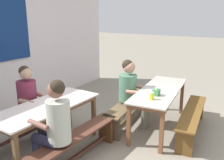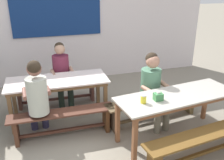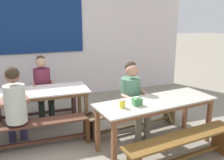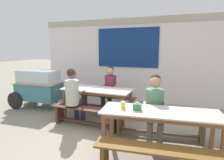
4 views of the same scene
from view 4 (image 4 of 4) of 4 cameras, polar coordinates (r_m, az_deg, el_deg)
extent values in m
plane|color=gray|center=(3.73, -2.67, -18.00)|extent=(40.00, 40.00, 0.00)
cube|color=silver|center=(6.10, 8.02, 4.98)|extent=(6.79, 0.12, 2.47)
cube|color=navy|center=(6.08, 4.65, 9.82)|extent=(1.98, 0.03, 1.23)
cube|color=#B2A894|center=(6.16, 8.37, 17.47)|extent=(6.79, 0.20, 0.20)
cube|color=silver|center=(4.61, -4.57, -2.82)|extent=(1.72, 0.74, 0.03)
cube|color=brown|center=(4.62, -4.56, -3.34)|extent=(1.64, 0.68, 0.06)
cube|color=brown|center=(4.70, 5.64, -7.65)|extent=(0.06, 0.06, 0.66)
cube|color=brown|center=(4.18, 3.40, -9.89)|extent=(0.06, 0.06, 0.66)
cube|color=brown|center=(5.32, -10.65, -5.72)|extent=(0.06, 0.06, 0.66)
cube|color=brown|center=(4.86, -14.31, -7.35)|extent=(0.06, 0.06, 0.66)
cube|color=#B5AFA3|center=(3.10, 14.48, -9.41)|extent=(1.93, 0.86, 0.02)
cube|color=brown|center=(3.11, 14.44, -10.14)|extent=(1.85, 0.79, 0.06)
cube|color=brown|center=(3.61, 28.29, -14.35)|extent=(0.07, 0.07, 0.66)
cube|color=brown|center=(3.15, 30.76, -18.14)|extent=(0.07, 0.07, 0.66)
cube|color=brown|center=(3.57, -0.08, -13.36)|extent=(0.07, 0.07, 0.66)
cube|color=brown|center=(3.11, -2.49, -17.04)|extent=(0.07, 0.07, 0.66)
cube|color=brown|center=(5.20, -1.66, -4.89)|extent=(1.66, 0.31, 0.03)
cube|color=brown|center=(5.03, 5.85, -8.00)|extent=(0.07, 0.23, 0.41)
cube|color=brown|center=(5.56, -8.40, -6.31)|extent=(0.07, 0.23, 0.41)
cube|color=brown|center=(5.29, -1.64, -8.22)|extent=(1.38, 0.07, 0.04)
cube|color=#4F2C20|center=(4.19, -8.09, -8.63)|extent=(1.64, 0.33, 0.03)
cube|color=#533019|center=(3.98, 0.98, -12.85)|extent=(0.07, 0.25, 0.41)
cube|color=#4E2D1E|center=(4.63, -15.68, -9.93)|extent=(0.07, 0.25, 0.41)
cube|color=#4F2C20|center=(4.30, -7.99, -12.65)|extent=(1.36, 0.07, 0.04)
cube|color=brown|center=(3.75, 14.18, -11.03)|extent=(1.81, 0.51, 0.02)
cube|color=brown|center=(3.93, 25.78, -14.19)|extent=(0.09, 0.27, 0.41)
cube|color=brown|center=(3.90, 2.25, -13.35)|extent=(0.09, 0.27, 0.41)
cube|color=brown|center=(3.88, 13.98, -15.44)|extent=(1.51, 0.22, 0.04)
cube|color=brown|center=(2.69, 14.31, -19.89)|extent=(1.77, 0.50, 0.03)
cube|color=brown|center=(2.88, -2.29, -22.40)|extent=(0.09, 0.26, 0.40)
cube|color=teal|center=(5.87, -21.31, -3.19)|extent=(1.27, 0.72, 0.48)
cube|color=silver|center=(5.79, -21.57, 0.94)|extent=(1.14, 0.65, 0.37)
cube|color=tan|center=(5.82, -21.46, -0.76)|extent=(1.35, 0.80, 0.02)
cylinder|color=black|center=(6.55, -23.11, -4.18)|extent=(0.49, 0.07, 0.49)
cylinder|color=black|center=(6.04, -27.54, -5.64)|extent=(0.49, 0.07, 0.49)
cylinder|color=#333333|center=(5.63, -16.60, -7.28)|extent=(0.05, 0.05, 0.25)
cylinder|color=#3F3F3F|center=(5.38, -14.74, -2.39)|extent=(0.07, 0.66, 0.04)
cylinder|color=#6B6756|center=(3.50, 11.42, -16.13)|extent=(0.11, 0.11, 0.43)
cylinder|color=#6B6756|center=(3.52, 14.47, -16.15)|extent=(0.11, 0.11, 0.43)
cylinder|color=#6B6756|center=(3.56, 11.46, -11.03)|extent=(0.20, 0.41, 0.13)
cylinder|color=#6B6756|center=(3.57, 14.40, -11.06)|extent=(0.20, 0.41, 0.13)
cylinder|color=#508063|center=(3.66, 12.90, -6.55)|extent=(0.33, 0.33, 0.50)
sphere|color=tan|center=(3.55, 13.15, -0.58)|extent=(0.22, 0.22, 0.22)
sphere|color=#2D2319|center=(3.57, 13.15, 0.12)|extent=(0.20, 0.20, 0.20)
cylinder|color=tan|center=(3.48, 10.00, -7.55)|extent=(0.13, 0.31, 0.07)
cylinder|color=tan|center=(3.51, 16.12, -7.65)|extent=(0.13, 0.31, 0.11)
cylinder|color=#1F2922|center=(4.92, -2.74, -8.23)|extent=(0.11, 0.11, 0.43)
cylinder|color=#1F2922|center=(4.86, -0.73, -8.44)|extent=(0.11, 0.11, 0.43)
cylinder|color=#1F2922|center=(5.00, -2.05, -4.73)|extent=(0.15, 0.40, 0.13)
cylinder|color=#1F2922|center=(4.95, -0.08, -4.89)|extent=(0.15, 0.40, 0.13)
cylinder|color=maroon|center=(5.08, -0.44, -1.57)|extent=(0.31, 0.31, 0.53)
sphere|color=#A67D65|center=(5.00, -0.52, 2.78)|extent=(0.20, 0.20, 0.20)
sphere|color=#2D2319|center=(5.03, -0.41, 3.21)|extent=(0.18, 0.18, 0.18)
cylinder|color=#A67D65|center=(4.98, -3.02, -1.99)|extent=(0.08, 0.30, 0.07)
cylinder|color=#A67D65|center=(4.87, 0.88, -2.25)|extent=(0.08, 0.31, 0.10)
cylinder|color=#2F2B49|center=(4.66, -8.85, -9.35)|extent=(0.11, 0.11, 0.43)
cylinder|color=#2F2B49|center=(4.74, -10.83, -9.09)|extent=(0.11, 0.11, 0.43)
cylinder|color=#2F2B49|center=(4.44, -9.90, -6.76)|extent=(0.15, 0.38, 0.13)
cylinder|color=#2F2B49|center=(4.52, -11.94, -6.52)|extent=(0.15, 0.38, 0.13)
cylinder|color=#B3B8A9|center=(4.27, -12.10, -3.77)|extent=(0.30, 0.30, 0.56)
sphere|color=brown|center=(4.21, -12.17, 1.77)|extent=(0.21, 0.21, 0.21)
sphere|color=#2D2319|center=(4.18, -12.39, 2.21)|extent=(0.19, 0.19, 0.19)
cylinder|color=brown|center=(4.35, -8.97, -3.58)|extent=(0.09, 0.31, 0.09)
cylinder|color=brown|center=(4.51, -12.88, -3.24)|extent=(0.09, 0.31, 0.10)
cube|color=#3F844A|center=(3.07, 7.71, -8.11)|extent=(0.12, 0.10, 0.11)
cube|color=white|center=(3.05, 7.74, -6.95)|extent=(0.05, 0.03, 0.02)
cylinder|color=yellow|center=(3.11, 3.37, -7.79)|extent=(0.08, 0.08, 0.10)
cylinder|color=white|center=(3.09, 3.39, -6.73)|extent=(0.07, 0.07, 0.02)
camera|label=1|loc=(4.55, -52.20, 10.22)|focal=39.40mm
camera|label=2|loc=(2.28, -71.60, 18.43)|focal=39.92mm
camera|label=3|loc=(2.13, -74.12, 9.73)|focal=39.52mm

